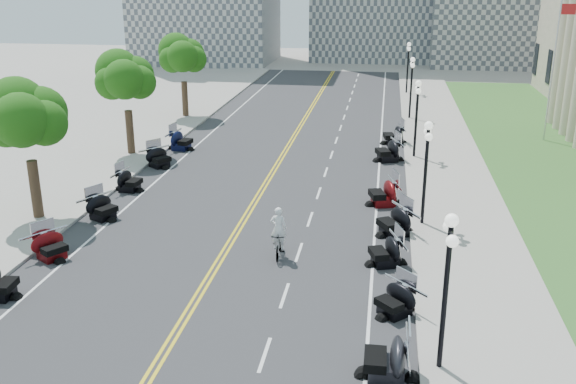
{
  "coord_description": "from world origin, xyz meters",
  "views": [
    {
      "loc": [
        6.6,
        -25.25,
        11.45
      ],
      "look_at": [
        2.39,
        2.16,
        2.0
      ],
      "focal_mm": 40.0,
      "sensor_mm": 36.0,
      "label": 1
    }
  ],
  "objects_px": {
    "motorcycle_n_3": "(387,356)",
    "cyclist_rider": "(278,211)",
    "bicycle": "(279,244)",
    "flagpole": "(552,72)"
  },
  "relations": [
    {
      "from": "motorcycle_n_3",
      "to": "bicycle",
      "type": "height_order",
      "value": "motorcycle_n_3"
    },
    {
      "from": "motorcycle_n_3",
      "to": "flagpole",
      "type": "bearing_deg",
      "value": 160.06
    },
    {
      "from": "bicycle",
      "to": "cyclist_rider",
      "type": "bearing_deg",
      "value": 0.0
    },
    {
      "from": "bicycle",
      "to": "cyclist_rider",
      "type": "xyz_separation_m",
      "value": [
        0.0,
        0.0,
        1.52
      ]
    },
    {
      "from": "flagpole",
      "to": "motorcycle_n_3",
      "type": "distance_m",
      "value": 32.81
    },
    {
      "from": "bicycle",
      "to": "flagpole",
      "type": "bearing_deg",
      "value": 51.05
    },
    {
      "from": "bicycle",
      "to": "motorcycle_n_3",
      "type": "bearing_deg",
      "value": -64.51
    },
    {
      "from": "bicycle",
      "to": "cyclist_rider",
      "type": "height_order",
      "value": "cyclist_rider"
    },
    {
      "from": "motorcycle_n_3",
      "to": "bicycle",
      "type": "relative_size",
      "value": 1.1
    },
    {
      "from": "motorcycle_n_3",
      "to": "cyclist_rider",
      "type": "height_order",
      "value": "cyclist_rider"
    }
  ]
}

